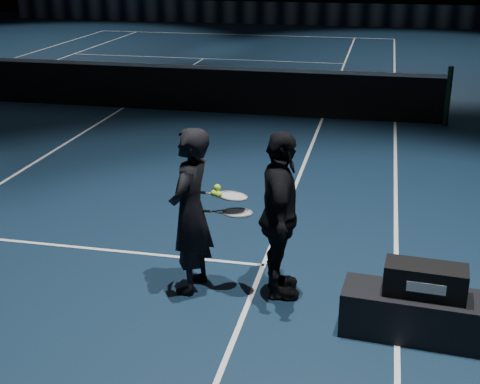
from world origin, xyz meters
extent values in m
plane|color=#0E1F33|center=(0.00, 0.00, 0.00)|extent=(36.00, 36.00, 0.00)
cylinder|color=black|center=(6.40, 0.00, 0.55)|extent=(0.10, 0.10, 1.10)
cube|color=black|center=(0.00, 0.00, 0.45)|extent=(12.80, 0.02, 0.86)
cube|color=white|center=(0.00, 0.00, 0.92)|extent=(12.80, 0.03, 0.07)
cube|color=black|center=(0.00, 15.50, 0.45)|extent=(22.00, 0.15, 0.90)
cube|color=black|center=(5.68, -7.44, 0.20)|extent=(1.40, 0.56, 0.41)
cube|color=black|center=(5.68, -7.44, 0.55)|extent=(0.70, 0.34, 0.27)
cube|color=white|center=(5.68, -7.59, 0.55)|extent=(0.32, 0.03, 0.09)
imported|color=black|center=(3.51, -7.02, 0.82)|extent=(0.46, 0.64, 1.64)
imported|color=black|center=(4.36, -6.96, 0.82)|extent=(0.59, 1.02, 1.64)
camera|label=1|loc=(5.21, -12.67, 3.22)|focal=50.00mm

